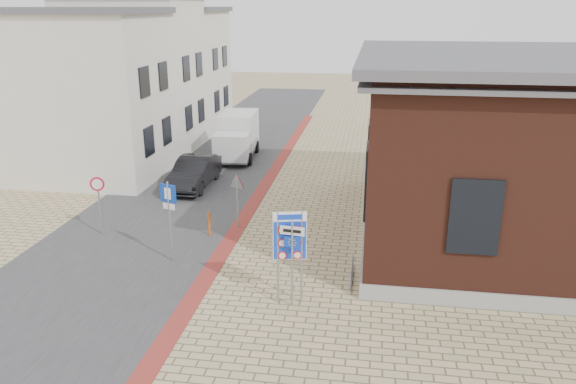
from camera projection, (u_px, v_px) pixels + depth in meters
The scene contains 16 objects.
ground at pixel (257, 308), 16.31m from camera, with size 120.00×120.00×0.00m, color tan.
road_strip at pixel (215, 164), 31.17m from camera, with size 7.00×60.00×0.02m, color #38383A.
curb_strip at pixel (259, 195), 25.98m from camera, with size 0.60×40.00×0.02m, color maroon.
brick_building at pixel (535, 146), 20.48m from camera, with size 13.00×13.00×6.80m.
townhouse_near at pixel (88, 94), 27.84m from camera, with size 7.40×6.40×8.30m.
townhouse_mid at pixel (136, 73), 33.35m from camera, with size 7.40×6.40×9.10m.
townhouse_far at pixel (172, 69), 39.10m from camera, with size 7.40×6.40×8.30m.
bike_rack at pixel (352, 272), 17.91m from camera, with size 0.08×1.80×0.60m.
sedan at pixel (194, 173), 26.97m from camera, with size 1.55×4.43×1.46m, color black.
box_truck at pixel (237, 136), 32.03m from camera, with size 2.32×4.93×2.51m.
border_sign at pixel (290, 238), 16.01m from camera, with size 0.96×0.26×2.85m.
essen_sign at pixel (292, 250), 15.89m from camera, with size 0.71×0.13×2.64m.
parking_sign at pixel (169, 207), 18.68m from camera, with size 0.61×0.23×2.86m.
yield_sign at pixel (237, 188), 21.71m from camera, with size 0.75×0.34×2.19m.
speed_sign at pixel (99, 196), 21.05m from camera, with size 0.54×0.14×2.31m.
bollard at pixel (209, 224), 21.27m from camera, with size 0.09×0.09×0.95m, color #E0550B.
Camera 1 is at (3.10, -14.11, 8.34)m, focal length 35.00 mm.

